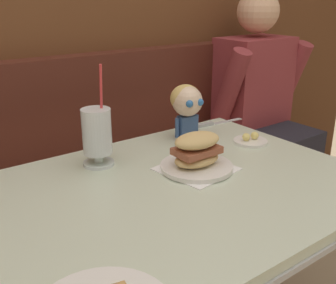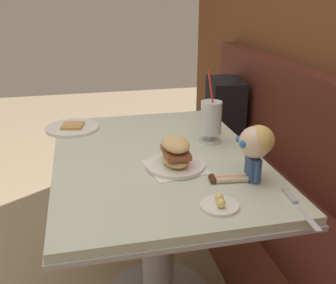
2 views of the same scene
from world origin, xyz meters
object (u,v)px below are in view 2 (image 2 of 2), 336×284
butter_saucer (220,205)px  butter_knife (294,201)px  seated_doll (255,145)px  sandwich_plate (176,156)px  toast_plate (73,128)px  backpack (224,106)px  milkshake_glass (211,119)px

butter_saucer → butter_knife: butter_saucer is taller
seated_doll → sandwich_plate: bearing=-123.0°
toast_plate → backpack: 1.04m
butter_knife → seated_doll: seated_doll is taller
sandwich_plate → toast_plate: bearing=-144.2°
toast_plate → butter_saucer: (0.82, 0.44, 0.00)m
milkshake_glass → seated_doll: 0.38m
milkshake_glass → butter_saucer: bearing=-15.4°
toast_plate → backpack: (-0.46, 0.93, -0.09)m
toast_plate → seated_doll: (0.67, 0.61, 0.12)m
toast_plate → butter_knife: 1.08m
toast_plate → backpack: backpack is taller
butter_saucer → seated_doll: size_ratio=0.54×
backpack → toast_plate: bearing=-63.5°
seated_doll → backpack: size_ratio=0.55×
butter_knife → backpack: 1.34m
seated_doll → backpack: 1.20m
seated_doll → milkshake_glass: bearing=-175.6°
milkshake_glass → sandwich_plate: bearing=-43.3°
toast_plate → butter_saucer: bearing=27.9°
butter_saucer → butter_knife: (0.03, 0.24, -0.00)m
milkshake_glass → butter_saucer: 0.55m
toast_plate → milkshake_glass: bearing=63.0°
sandwich_plate → butter_saucer: size_ratio=1.90×
butter_saucer → butter_knife: size_ratio=0.51×
butter_saucer → backpack: backpack is taller
sandwich_plate → seated_doll: 0.29m
butter_saucer → butter_knife: bearing=83.9°
milkshake_glass → toast_plate: bearing=-117.0°
milkshake_glass → butter_saucer: milkshake_glass is taller
butter_saucer → backpack: (-1.29, 0.49, -0.09)m
butter_knife → milkshake_glass: bearing=-170.6°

